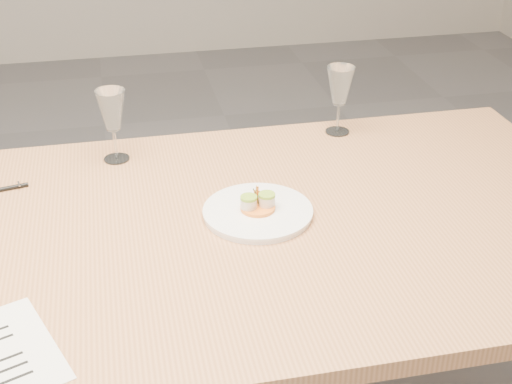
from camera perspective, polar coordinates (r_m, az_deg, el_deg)
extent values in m
cube|color=tan|center=(1.60, -12.57, -4.20)|extent=(2.40, 1.00, 0.04)
cylinder|color=tan|center=(2.38, 15.78, -3.38)|extent=(0.07, 0.07, 0.71)
cylinder|color=white|center=(1.63, 0.15, -1.65)|extent=(0.25, 0.25, 0.01)
cylinder|color=white|center=(1.63, 0.15, -1.47)|extent=(0.25, 0.25, 0.01)
cylinder|color=orange|center=(1.62, 0.15, -1.29)|extent=(0.08, 0.08, 0.01)
cylinder|color=beige|center=(1.61, -0.58, -0.90)|extent=(0.04, 0.04, 0.02)
cylinder|color=beige|center=(1.62, 0.87, -0.68)|extent=(0.04, 0.04, 0.02)
cylinder|color=#92B532|center=(1.60, -0.58, -0.45)|extent=(0.04, 0.04, 0.01)
cylinder|color=#92B532|center=(1.61, 0.88, -0.23)|extent=(0.04, 0.04, 0.01)
cylinder|color=#CBC96C|center=(1.60, 2.16, -1.95)|extent=(0.04, 0.04, 0.00)
cube|color=silver|center=(1.83, -18.45, 0.63)|extent=(0.01, 0.03, 0.00)
cylinder|color=white|center=(1.92, -11.08, 2.63)|extent=(0.07, 0.07, 0.00)
cylinder|color=white|center=(1.90, -11.20, 3.80)|extent=(0.01, 0.01, 0.08)
cone|color=white|center=(1.86, -11.48, 6.42)|extent=(0.08, 0.08, 0.11)
cylinder|color=white|center=(2.05, 6.51, 4.83)|extent=(0.07, 0.07, 0.00)
cylinder|color=white|center=(2.03, 6.58, 5.94)|extent=(0.01, 0.01, 0.08)
cone|color=white|center=(2.00, 6.74, 8.44)|extent=(0.08, 0.08, 0.11)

